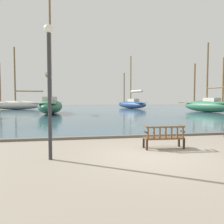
% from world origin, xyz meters
% --- Properties ---
extents(ground_plane, '(160.00, 160.00, 0.00)m').
position_xyz_m(ground_plane, '(0.00, 0.00, 0.00)').
color(ground_plane, gray).
extents(harbor_water, '(100.00, 80.00, 0.08)m').
position_xyz_m(harbor_water, '(0.00, 44.00, 0.04)').
color(harbor_water, '#385666').
rests_on(harbor_water, ground).
extents(quay_edge_kerb, '(40.00, 0.30, 0.12)m').
position_xyz_m(quay_edge_kerb, '(0.00, 3.85, 0.06)').
color(quay_edge_kerb, '#675F54').
rests_on(quay_edge_kerb, ground).
extents(park_bench, '(1.62, 0.59, 0.92)m').
position_xyz_m(park_bench, '(0.87, 1.03, 0.47)').
color(park_bench, '#322113').
rests_on(park_bench, ground).
extents(sailboat_outer_starboard, '(5.02, 11.31, 10.86)m').
position_xyz_m(sailboat_outer_starboard, '(18.44, 23.80, 1.22)').
color(sailboat_outer_starboard, '#2D6647').
rests_on(sailboat_outer_starboard, harbor_water).
extents(sailboat_outer_port, '(11.44, 3.31, 12.38)m').
position_xyz_m(sailboat_outer_port, '(-13.51, 39.44, 1.14)').
color(sailboat_outer_port, silver).
rests_on(sailboat_outer_port, harbor_water).
extents(sailboat_far_port, '(5.46, 11.26, 11.84)m').
position_xyz_m(sailboat_far_port, '(10.74, 40.74, 1.13)').
color(sailboat_far_port, navy).
rests_on(sailboat_far_port, harbor_water).
extents(sailboat_mid_port, '(3.41, 12.47, 16.02)m').
position_xyz_m(sailboat_mid_port, '(-5.56, 24.41, 1.31)').
color(sailboat_mid_port, '#2D6647').
rests_on(sailboat_mid_port, harbor_water).
extents(lamp_post, '(0.28, 0.28, 4.37)m').
position_xyz_m(lamp_post, '(-3.48, 0.20, 2.64)').
color(lamp_post, '#2D2D33').
rests_on(lamp_post, ground).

